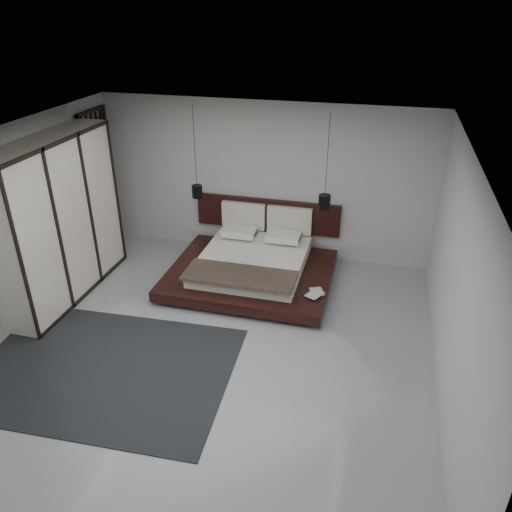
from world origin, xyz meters
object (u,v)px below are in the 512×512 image
(bed, at_px, (253,264))
(rug, at_px, (104,368))
(pendant_right, at_px, (324,202))
(wardrobe, at_px, (58,220))
(lattice_screen, at_px, (101,182))
(pendant_left, at_px, (197,191))

(bed, height_order, rug, bed)
(pendant_right, bearing_deg, rug, -126.79)
(wardrobe, distance_m, rug, 2.54)
(wardrobe, bearing_deg, lattice_screen, 98.37)
(pendant_right, relative_size, wardrobe, 0.60)
(bed, xyz_separation_m, pendant_right, (1.10, 0.41, 1.08))
(lattice_screen, bearing_deg, pendant_right, -1.74)
(pendant_left, relative_size, rug, 0.47)
(pendant_right, height_order, wardrobe, pendant_right)
(pendant_left, height_order, pendant_right, same)
(pendant_left, distance_m, pendant_right, 2.20)
(pendant_left, distance_m, rug, 3.47)
(pendant_right, bearing_deg, lattice_screen, 178.26)
(lattice_screen, xyz_separation_m, bed, (3.04, -0.54, -1.02))
(pendant_right, distance_m, rug, 4.21)
(wardrobe, relative_size, rug, 0.78)
(pendant_left, height_order, rug, pendant_left)
(lattice_screen, relative_size, wardrobe, 1.00)
(pendant_right, xyz_separation_m, wardrobe, (-3.89, -1.58, -0.09))
(rug, bearing_deg, pendant_right, 53.21)
(pendant_left, xyz_separation_m, rug, (-0.18, -3.19, -1.34))
(bed, distance_m, pendant_left, 1.59)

